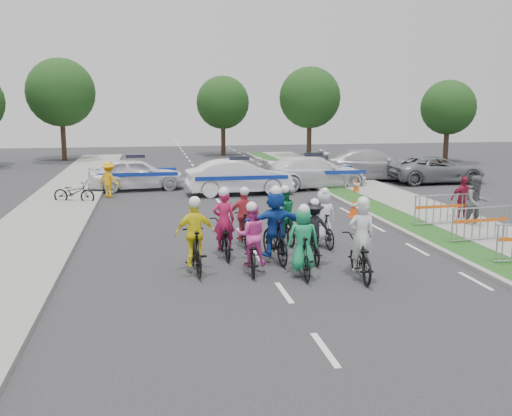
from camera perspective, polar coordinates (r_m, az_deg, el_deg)
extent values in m
plane|color=#28282B|center=(12.66, 2.82, -8.47)|extent=(90.00, 90.00, 0.00)
cube|color=gray|center=(18.86, 14.50, -2.29)|extent=(0.20, 60.00, 0.12)
cube|color=#1E4B18|center=(19.17, 16.40, -2.20)|extent=(1.20, 60.00, 0.11)
cube|color=gray|center=(20.04, 21.01, -1.91)|extent=(2.40, 60.00, 0.13)
cube|color=gray|center=(17.53, -22.46, -3.70)|extent=(3.00, 60.00, 0.13)
imported|color=black|center=(13.82, 10.36, -4.81)|extent=(0.91, 2.01, 1.02)
imported|color=silver|center=(13.64, 10.50, -2.77)|extent=(0.66, 0.48, 1.69)
sphere|color=white|center=(13.44, 10.69, 0.52)|extent=(0.29, 0.29, 0.29)
imported|color=black|center=(13.73, 4.64, -4.77)|extent=(0.57, 1.72, 1.02)
imported|color=#1B985B|center=(13.57, 4.73, -3.05)|extent=(0.77, 0.52, 1.53)
sphere|color=white|center=(13.38, 4.83, -0.15)|extent=(0.27, 0.27, 0.27)
imported|color=black|center=(14.08, -0.51, -4.58)|extent=(0.78, 1.79, 0.91)
imported|color=#E640A7|center=(13.91, -0.48, -2.71)|extent=(0.79, 0.65, 1.52)
sphere|color=white|center=(13.72, -0.44, 0.10)|extent=(0.26, 0.26, 0.26)
imported|color=black|center=(14.07, -6.09, -4.26)|extent=(0.63, 1.85, 1.09)
imported|color=#FFF11A|center=(13.92, -6.11, -2.50)|extent=(0.99, 0.46, 1.64)
sphere|color=white|center=(13.72, -6.15, 0.60)|extent=(0.28, 0.28, 0.28)
imported|color=black|center=(15.12, 5.70, -3.66)|extent=(0.74, 1.71, 0.87)
imported|color=black|center=(14.96, 5.79, -1.97)|extent=(0.98, 0.63, 1.45)
sphere|color=white|center=(14.79, 5.89, 0.49)|extent=(0.25, 0.25, 0.25)
imported|color=black|center=(14.97, 1.89, -3.19)|extent=(0.77, 1.98, 1.16)
imported|color=#1642A9|center=(14.82, 1.94, -1.46)|extent=(1.66, 0.70, 1.74)
sphere|color=white|center=(14.62, 2.01, 1.68)|extent=(0.30, 0.30, 0.30)
imported|color=black|center=(15.52, -3.24, -3.04)|extent=(0.68, 1.89, 0.99)
imported|color=#BC174D|center=(15.36, -3.23, -1.24)|extent=(0.60, 0.40, 1.64)
sphere|color=white|center=(15.18, -3.24, 1.58)|extent=(0.28, 0.28, 0.28)
imported|color=black|center=(16.66, 6.70, -2.15)|extent=(0.63, 1.69, 0.99)
imported|color=white|center=(16.52, 6.78, -0.74)|extent=(0.77, 0.54, 1.49)
sphere|color=white|center=(16.36, 6.88, 1.58)|extent=(0.26, 0.26, 0.26)
imported|color=black|center=(16.97, 2.80, -2.02)|extent=(0.81, 1.78, 0.90)
imported|color=#198A4D|center=(16.83, 2.85, -0.46)|extent=(0.79, 0.65, 1.50)
sphere|color=white|center=(16.66, 2.91, 1.85)|extent=(0.26, 0.26, 0.26)
imported|color=black|center=(16.56, -1.20, -2.13)|extent=(0.53, 1.69, 1.01)
imported|color=#D23A48|center=(16.43, -1.18, -0.70)|extent=(0.90, 0.40, 1.51)
sphere|color=white|center=(16.26, -1.16, 1.68)|extent=(0.26, 0.26, 0.26)
imported|color=white|center=(28.02, -11.91, 3.36)|extent=(4.76, 2.39, 1.55)
imported|color=white|center=(26.08, -1.71, 3.11)|extent=(4.90, 1.94, 1.59)
imported|color=white|center=(28.14, 5.74, 3.59)|extent=(5.74, 3.04, 1.58)
imported|color=#A1A2A6|center=(31.75, 11.55, 4.27)|extent=(6.04, 3.23, 1.66)
imported|color=slate|center=(31.38, 17.59, 3.68)|extent=(5.05, 2.42, 1.39)
imported|color=#5A5B60|center=(20.25, 21.22, 0.55)|extent=(0.87, 0.69, 1.76)
imported|color=maroon|center=(21.18, 19.98, 0.82)|extent=(0.97, 0.46, 1.61)
imported|color=#F5A80C|center=(26.08, -14.50, 2.76)|extent=(1.16, 1.05, 1.57)
cube|color=#F24C0C|center=(21.27, 9.70, -0.82)|extent=(0.40, 0.40, 0.03)
cone|color=#F24C0C|center=(21.21, 9.73, 0.07)|extent=(0.36, 0.36, 0.70)
cylinder|color=silver|center=(21.19, 9.73, 0.33)|extent=(0.29, 0.29, 0.08)
cube|color=#F24C0C|center=(26.67, 9.99, 1.43)|extent=(0.40, 0.40, 0.03)
cone|color=#F24C0C|center=(26.62, 10.01, 2.14)|extent=(0.36, 0.36, 0.70)
cylinder|color=silver|center=(26.61, 10.02, 2.35)|extent=(0.29, 0.29, 0.08)
imported|color=black|center=(24.85, -17.74, 1.50)|extent=(1.89, 1.16, 0.94)
cylinder|color=#382619|center=(43.36, 5.33, 7.07)|extent=(0.36, 0.36, 3.25)
sphere|color=#113714|center=(43.29, 5.40, 10.94)|extent=(4.55, 4.55, 4.55)
cylinder|color=#382619|center=(43.10, 18.47, 6.23)|extent=(0.36, 0.36, 2.75)
sphere|color=#113714|center=(43.01, 18.67, 9.52)|extent=(3.85, 3.85, 3.85)
cylinder|color=#382619|center=(44.16, -18.71, 6.79)|extent=(0.36, 0.36, 3.50)
sphere|color=#113714|center=(44.10, -18.95, 10.87)|extent=(4.90, 4.90, 4.90)
cylinder|color=#382619|center=(46.09, -3.30, 7.13)|extent=(0.36, 0.36, 3.00)
sphere|color=#113714|center=(46.02, -3.33, 10.49)|extent=(4.20, 4.20, 4.20)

